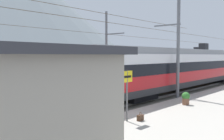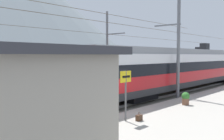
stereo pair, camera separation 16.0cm
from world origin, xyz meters
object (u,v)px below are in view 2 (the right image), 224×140
object	(u,v)px
handbag_beside_passenger	(83,138)
platform_sign	(126,85)
passenger_walking	(65,117)
potted_plant_by_shelter	(186,98)
train_near_platform	(184,67)
handbag_near_sign	(139,118)
catenary_mast_far_side	(108,48)
train_far_track	(185,63)
catenary_mast_mid	(177,41)
potted_plant_platform_edge	(109,115)

from	to	relation	value
handbag_beside_passenger	platform_sign	bearing A→B (deg)	11.82
passenger_walking	potted_plant_by_shelter	world-z (taller)	passenger_walking
train_near_platform	handbag_near_sign	xyz separation A→B (m)	(-12.19, -3.79, -1.76)
handbag_beside_passenger	handbag_near_sign	world-z (taller)	handbag_near_sign
platform_sign	potted_plant_by_shelter	world-z (taller)	platform_sign
handbag_near_sign	passenger_walking	bearing A→B (deg)	-179.37
catenary_mast_far_side	platform_sign	bearing A→B (deg)	-134.28
train_near_platform	passenger_walking	size ratio (longest dim) A/B	16.51
train_near_platform	catenary_mast_far_side	bearing A→B (deg)	105.94
handbag_beside_passenger	potted_plant_by_shelter	xyz separation A→B (m)	(8.46, 0.35, 0.29)
train_far_track	platform_sign	bearing A→B (deg)	-159.81
platform_sign	potted_plant_by_shelter	bearing A→B (deg)	-3.15
platform_sign	handbag_beside_passenger	bearing A→B (deg)	-168.18
train_near_platform	passenger_walking	xyz separation A→B (m)	(-16.37, -3.84, -0.95)
catenary_mast_far_side	handbag_beside_passenger	distance (m)	18.17
train_near_platform	handbag_beside_passenger	distance (m)	16.37
handbag_beside_passenger	passenger_walking	bearing A→B (deg)	162.32
catenary_mast_mid	potted_plant_by_shelter	xyz separation A→B (m)	(-2.56, -1.97, -3.54)
potted_plant_platform_edge	potted_plant_by_shelter	bearing A→B (deg)	-5.03
passenger_walking	potted_plant_platform_edge	world-z (taller)	passenger_walking
catenary_mast_mid	handbag_near_sign	world-z (taller)	catenary_mast_mid
passenger_walking	potted_plant_by_shelter	xyz separation A→B (m)	(9.07, 0.16, -0.52)
train_far_track	potted_plant_by_shelter	size ratio (longest dim) A/B	35.34
catenary_mast_far_side	catenary_mast_mid	bearing A→B (deg)	-106.00
catenary_mast_far_side	potted_plant_by_shelter	xyz separation A→B (m)	(-5.18, -11.10, -3.30)
platform_sign	passenger_walking	xyz separation A→B (m)	(-3.72, -0.45, -0.72)
train_far_track	handbag_near_sign	world-z (taller)	train_far_track
train_near_platform	handbag_near_sign	bearing A→B (deg)	-162.73
platform_sign	handbag_near_sign	size ratio (longest dim) A/B	5.71
train_near_platform	passenger_walking	distance (m)	16.85
train_far_track	catenary_mast_far_side	world-z (taller)	catenary_mast_far_side
handbag_beside_passenger	catenary_mast_far_side	bearing A→B (deg)	40.02
platform_sign	handbag_beside_passenger	world-z (taller)	platform_sign
platform_sign	handbag_near_sign	world-z (taller)	platform_sign
catenary_mast_far_side	train_near_platform	bearing A→B (deg)	-74.06
train_far_track	passenger_walking	world-z (taller)	train_far_track
catenary_mast_mid	platform_sign	size ratio (longest dim) A/B	19.06
catenary_mast_far_side	passenger_walking	xyz separation A→B (m)	(-14.25, -11.26, -2.79)
catenary_mast_far_side	potted_plant_by_shelter	world-z (taller)	catenary_mast_far_side
passenger_walking	potted_plant_platform_edge	bearing A→B (deg)	13.83
catenary_mast_far_side	handbag_near_sign	xyz separation A→B (m)	(-10.07, -11.21, -3.59)
passenger_walking	handbag_beside_passenger	bearing A→B (deg)	-17.68
passenger_walking	potted_plant_by_shelter	bearing A→B (deg)	1.01
passenger_walking	handbag_near_sign	distance (m)	4.26
catenary_mast_far_side	handbag_near_sign	distance (m)	15.49
catenary_mast_far_side	potted_plant_platform_edge	xyz separation A→B (m)	(-11.39, -10.55, -3.33)
catenary_mast_far_side	passenger_walking	world-z (taller)	catenary_mast_far_side
train_far_track	catenary_mast_far_side	size ratio (longest dim) A/B	0.63
handbag_beside_passenger	handbag_near_sign	distance (m)	3.58
train_near_platform	catenary_mast_far_side	distance (m)	7.94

